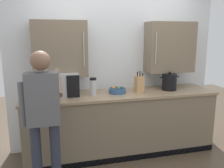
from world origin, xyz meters
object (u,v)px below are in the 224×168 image
knife_block (139,84)px  stock_pot (169,82)px  person_figure (44,112)px  microwave_oven (54,85)px  thermos_flask (93,86)px  fruit_bowl (117,90)px

knife_block → stock_pot: bearing=3.1°
stock_pot → person_figure: bearing=-157.9°
microwave_oven → thermos_flask: size_ratio=3.14×
thermos_flask → stock_pot: (1.19, 0.03, -0.00)m
stock_pot → knife_block: knife_block is taller
microwave_oven → knife_block: 1.22m
fruit_bowl → microwave_oven: bearing=178.5°
stock_pot → person_figure: (-1.85, -0.75, -0.09)m
thermos_flask → fruit_bowl: 0.38m
knife_block → person_figure: 1.53m
thermos_flask → microwave_oven: bearing=173.0°
microwave_oven → person_figure: 0.81m
knife_block → fruit_bowl: (-0.32, 0.04, -0.08)m
microwave_oven → stock_pot: bearing=-1.2°
stock_pot → knife_block: (-0.50, -0.03, -0.00)m
microwave_oven → person_figure: size_ratio=0.49×
stock_pot → fruit_bowl: size_ratio=1.31×
person_figure → knife_block: bearing=28.3°
thermos_flask → fruit_bowl: bearing=6.6°
stock_pot → knife_block: 0.50m
knife_block → microwave_oven: bearing=177.1°
microwave_oven → fruit_bowl: size_ratio=3.16×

